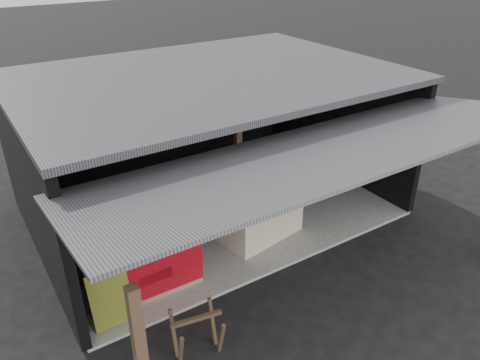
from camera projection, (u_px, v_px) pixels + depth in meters
ground at (281, 270)px, 8.42m from camera, size 80.00×80.00×0.00m
concrete_slab at (212, 208)px, 10.27m from camera, size 7.00×5.00×0.06m
shophouse at (201, 114)px, 9.54m from camera, size 7.40×7.29×3.02m
banana_table at (259, 214)px, 9.12m from camera, size 1.76×1.24×0.89m
banana_pile at (259, 191)px, 8.88m from camera, size 1.62×1.12×0.18m
white_crate at (233, 191)px, 9.92m from camera, size 0.86×0.61×0.94m
neighbor_stall at (146, 262)px, 7.69m from camera, size 1.69×0.78×1.74m
green_signboard at (110, 298)px, 7.00m from camera, size 0.62×0.25×0.92m
sawhorse at (197, 331)px, 6.52m from camera, size 0.73×0.72×0.71m
water_barrel at (294, 202)px, 9.98m from camera, size 0.32×0.32×0.46m
plastic_chair at (286, 171)px, 10.71m from camera, size 0.52×0.52×0.84m
magenta_rug at (298, 190)px, 10.91m from camera, size 1.58×1.12×0.01m
picture_frames at (153, 97)px, 11.08m from camera, size 1.62×0.04×0.46m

